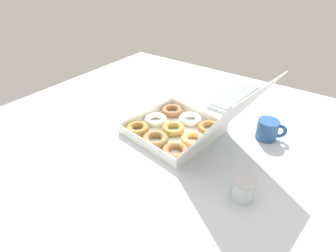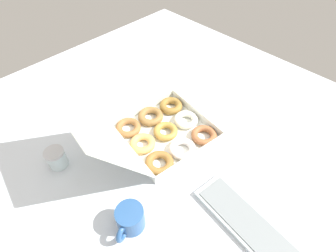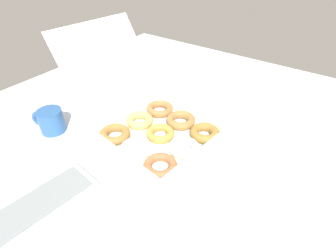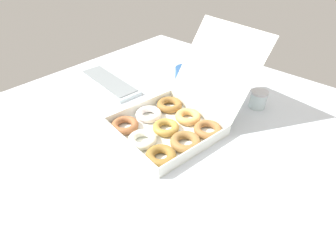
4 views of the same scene
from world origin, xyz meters
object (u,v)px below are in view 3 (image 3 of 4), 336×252
Objects in this scene: donut_box at (154,126)px; keyboard at (22,217)px; glass_jar at (116,80)px; coffee_mug at (50,120)px.

donut_box is 1.44× the size of keyboard.
donut_box reaches higher than glass_jar.
keyboard is 40.92cm from coffee_mug.
keyboard is at bearing 172.77° from donut_box.
keyboard is 5.21× the size of glass_jar.
keyboard is at bearing -155.04° from glass_jar.
glass_jar is (40.52, 4.64, -0.52)cm from coffee_mug.
donut_box is at bearing -115.51° from glass_jar.
keyboard is at bearing -136.61° from coffee_mug.
coffee_mug is at bearing 122.31° from donut_box.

